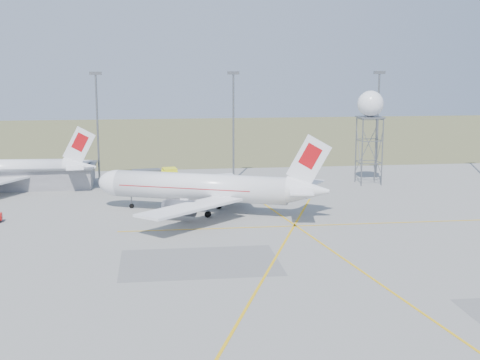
{
  "coord_description": "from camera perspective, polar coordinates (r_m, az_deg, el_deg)",
  "views": [
    {
      "loc": [
        -24.87,
        -57.91,
        22.81
      ],
      "look_at": [
        -12.14,
        40.0,
        4.82
      ],
      "focal_mm": 50.0,
      "sensor_mm": 36.0,
      "label": 1
    }
  ],
  "objects": [
    {
      "name": "building_grey",
      "position": [
        125.3,
        -16.55,
        0.32
      ],
      "size": [
        19.0,
        10.0,
        3.9
      ],
      "color": "gray",
      "rests_on": "ground"
    },
    {
      "name": "mast_a",
      "position": [
        124.79,
        -12.09,
        5.16
      ],
      "size": [
        2.2,
        0.5,
        20.5
      ],
      "color": "slate",
      "rests_on": "ground"
    },
    {
      "name": "grass_strip",
      "position": [
        200.76,
        -0.25,
        3.81
      ],
      "size": [
        400.0,
        120.0,
        0.03
      ],
      "primitive_type": "cube",
      "color": "#5D6738",
      "rests_on": "ground"
    },
    {
      "name": "fire_truck",
      "position": [
        119.82,
        -7.38,
        0.09
      ],
      "size": [
        9.19,
        4.52,
        3.55
      ],
      "rotation": [
        0.0,
        0.0,
        0.14
      ],
      "color": "yellow",
      "rests_on": "ground"
    },
    {
      "name": "ground",
      "position": [
        67.03,
        15.1,
        -9.94
      ],
      "size": [
        400.0,
        400.0,
        0.0
      ],
      "primitive_type": "plane",
      "color": "gray",
      "rests_on": "ground"
    },
    {
      "name": "radar_tower",
      "position": [
        124.42,
        11.0,
        4.04
      ],
      "size": [
        4.73,
        4.73,
        17.12
      ],
      "color": "slate",
      "rests_on": "ground"
    },
    {
      "name": "airliner_main",
      "position": [
        99.89,
        -3.07,
        -0.68
      ],
      "size": [
        34.75,
        32.56,
        12.27
      ],
      "rotation": [
        0.0,
        0.0,
        2.76
      ],
      "color": "white",
      "rests_on": "ground"
    },
    {
      "name": "mast_b",
      "position": [
        125.26,
        -0.57,
        5.41
      ],
      "size": [
        2.2,
        0.5,
        20.5
      ],
      "color": "slate",
      "rests_on": "ground"
    },
    {
      "name": "mast_c",
      "position": [
        131.56,
        11.69,
        5.43
      ],
      "size": [
        2.2,
        0.5,
        20.5
      ],
      "color": "slate",
      "rests_on": "ground"
    }
  ]
}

